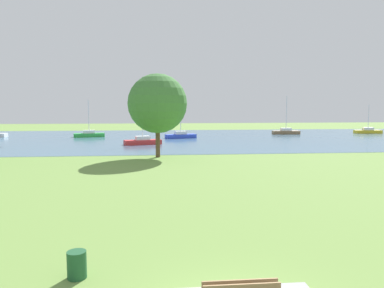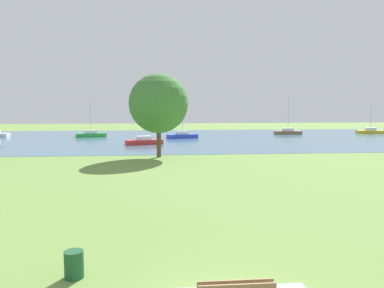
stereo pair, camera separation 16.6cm
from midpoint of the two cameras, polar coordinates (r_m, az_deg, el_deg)
ground_plane at (r=30.51m, az=-1.69°, el=-3.64°), size 160.00×160.00×0.00m
litter_bin at (r=11.92m, az=-17.18°, el=-17.16°), size 0.56×0.56×0.80m
water_surface at (r=58.28m, az=-3.38°, el=0.87°), size 140.00×40.00×0.02m
sailboat_yellow at (r=76.17m, az=25.63°, el=1.79°), size 4.92×1.96×5.21m
sailboat_blue at (r=58.55m, az=-1.40°, el=1.33°), size 5.02×2.68×6.17m
sailboat_green at (r=63.00m, az=-15.10°, el=1.45°), size 5.02×2.67×6.06m
sailboat_brown at (r=69.05m, az=14.50°, el=1.83°), size 4.87×1.76×6.80m
sailboat_red at (r=49.27m, az=-7.21°, el=0.46°), size 5.03×2.81×7.14m
tree_mid_shore at (r=36.67m, az=-5.01°, el=6.17°), size 5.80×5.80×8.17m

